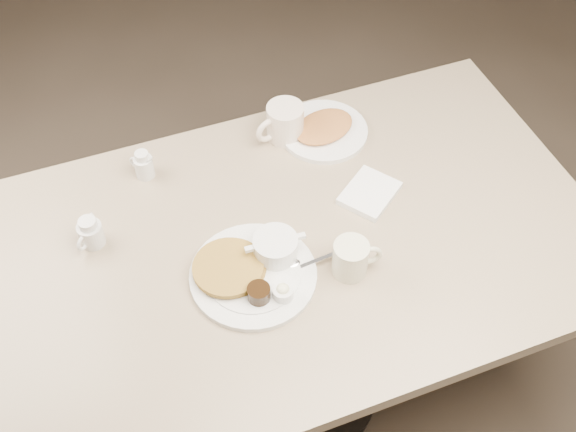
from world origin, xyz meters
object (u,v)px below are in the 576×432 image
object	(u,v)px
hash_plate	(324,130)
main_plate	(254,268)
coffee_mug_far	(284,123)
creamer_left	(90,233)
diner_table	(291,280)
coffee_mug_near	(352,258)
creamer_right	(144,165)

from	to	relation	value
hash_plate	main_plate	bearing A→B (deg)	-131.43
coffee_mug_far	creamer_left	world-z (taller)	coffee_mug_far
creamer_left	hash_plate	distance (m)	0.67
main_plate	hash_plate	distance (m)	0.49
diner_table	coffee_mug_near	bearing A→B (deg)	-52.50
creamer_left	creamer_right	bearing A→B (deg)	45.24
main_plate	coffee_mug_near	xyz separation A→B (m)	(0.21, -0.07, 0.02)
diner_table	creamer_left	xyz separation A→B (m)	(-0.44, 0.16, 0.21)
coffee_mug_far	creamer_right	size ratio (longest dim) A/B	1.90
creamer_right	coffee_mug_near	bearing A→B (deg)	-51.05
diner_table	coffee_mug_far	world-z (taller)	coffee_mug_far
main_plate	coffee_mug_near	world-z (taller)	coffee_mug_near
coffee_mug_near	creamer_left	xyz separation A→B (m)	(-0.54, 0.29, -0.01)
diner_table	coffee_mug_near	xyz separation A→B (m)	(0.10, -0.13, 0.22)
main_plate	creamer_left	bearing A→B (deg)	146.00
coffee_mug_near	coffee_mug_far	bearing A→B (deg)	88.58
coffee_mug_near	creamer_right	distance (m)	0.59
coffee_mug_far	main_plate	bearing A→B (deg)	-119.19
creamer_right	hash_plate	size ratio (longest dim) A/B	0.27
hash_plate	diner_table	bearing A→B (deg)	-124.55
coffee_mug_near	coffee_mug_far	world-z (taller)	coffee_mug_far
coffee_mug_near	creamer_left	distance (m)	0.61
creamer_left	hash_plate	xyz separation A→B (m)	(0.66, 0.15, -0.02)
coffee_mug_far	creamer_left	bearing A→B (deg)	-162.36
main_plate	coffee_mug_near	size ratio (longest dim) A/B	2.97
diner_table	creamer_right	size ratio (longest dim) A/B	18.75
diner_table	main_plate	bearing A→B (deg)	-152.28
coffee_mug_far	creamer_left	distance (m)	0.58
coffee_mug_near	creamer_left	bearing A→B (deg)	151.69
main_plate	hash_plate	world-z (taller)	main_plate
diner_table	hash_plate	distance (m)	0.42
main_plate	diner_table	bearing A→B (deg)	27.72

